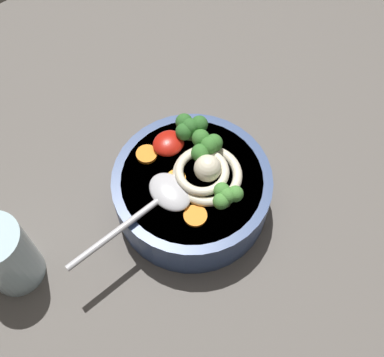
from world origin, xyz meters
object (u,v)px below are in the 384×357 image
object	(u,v)px
soup_bowl	(192,191)
drinking_glass	(5,256)
soup_spoon	(161,198)
noodle_pile	(206,173)

from	to	relation	value
soup_bowl	drinking_glass	size ratio (longest dim) A/B	1.89
soup_spoon	soup_bowl	bearing A→B (deg)	-180.00
drinking_glass	noodle_pile	bearing A→B (deg)	162.88
soup_spoon	drinking_glass	distance (cm)	19.55
soup_bowl	drinking_glass	xyz separation A→B (cm)	(23.25, -6.60, 2.02)
noodle_pile	soup_spoon	world-z (taller)	noodle_pile
noodle_pile	soup_spoon	distance (cm)	6.48
soup_bowl	soup_spoon	world-z (taller)	soup_spoon
soup_bowl	noodle_pile	world-z (taller)	noodle_pile
noodle_pile	drinking_glass	size ratio (longest dim) A/B	0.89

